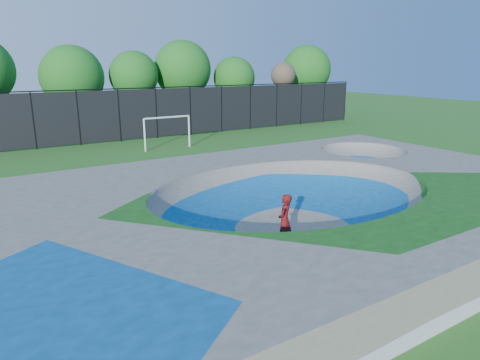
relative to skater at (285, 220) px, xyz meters
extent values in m
plane|color=#245D19|center=(1.49, 1.37, -0.89)|extent=(120.00, 120.00, 0.00)
cube|color=gray|center=(1.49, 1.37, -0.14)|extent=(22.00, 14.00, 1.50)
imported|color=#B2110E|center=(0.00, 0.00, 0.00)|extent=(0.78, 0.72, 1.79)
cube|color=black|center=(0.00, 0.00, -0.87)|extent=(0.76, 0.64, 0.05)
cylinder|color=white|center=(1.70, 17.59, 0.22)|extent=(0.12, 0.12, 2.23)
cylinder|color=white|center=(5.04, 17.59, 0.22)|extent=(0.12, 0.12, 2.23)
cylinder|color=white|center=(3.37, 17.59, 1.33)|extent=(3.34, 0.12, 0.12)
cylinder|color=black|center=(-4.51, 22.37, 1.11)|extent=(0.09, 0.09, 4.00)
cylinder|color=black|center=(-1.51, 22.37, 1.11)|extent=(0.09, 0.09, 4.00)
cylinder|color=black|center=(1.49, 22.37, 1.11)|extent=(0.09, 0.09, 4.00)
cylinder|color=black|center=(4.49, 22.37, 1.11)|extent=(0.09, 0.09, 4.00)
cylinder|color=black|center=(7.49, 22.37, 1.11)|extent=(0.09, 0.09, 4.00)
cylinder|color=black|center=(10.49, 22.37, 1.11)|extent=(0.09, 0.09, 4.00)
cylinder|color=black|center=(13.49, 22.37, 1.11)|extent=(0.09, 0.09, 4.00)
cylinder|color=black|center=(16.49, 22.37, 1.11)|extent=(0.09, 0.09, 4.00)
cylinder|color=black|center=(19.49, 22.37, 1.11)|extent=(0.09, 0.09, 4.00)
cylinder|color=black|center=(22.49, 22.37, 1.11)|extent=(0.09, 0.09, 4.00)
cylinder|color=black|center=(25.49, 22.37, 1.11)|extent=(0.09, 0.09, 4.00)
cube|color=black|center=(1.49, 22.37, 1.11)|extent=(48.00, 0.03, 3.80)
cylinder|color=black|center=(1.49, 22.37, 3.11)|extent=(48.00, 0.08, 0.08)
cylinder|color=#422B21|center=(-0.58, 27.87, 0.52)|extent=(0.44, 0.44, 2.82)
sphere|color=#19611A|center=(-0.58, 27.87, 3.86)|extent=(5.17, 5.17, 5.17)
cylinder|color=#422B21|center=(4.57, 27.54, 0.72)|extent=(0.44, 0.44, 3.22)
sphere|color=#19611A|center=(4.57, 27.54, 3.93)|extent=(4.27, 4.27, 4.27)
cylinder|color=#422B21|center=(9.44, 27.87, 0.76)|extent=(0.44, 0.44, 3.31)
sphere|color=#19611A|center=(9.44, 27.87, 4.42)|extent=(5.35, 5.35, 5.35)
cylinder|color=#422B21|center=(14.73, 27.15, 0.56)|extent=(0.44, 0.44, 2.90)
sphere|color=#19611A|center=(14.73, 27.15, 3.56)|extent=(4.13, 4.13, 4.13)
cylinder|color=#422B21|center=(20.28, 26.34, 0.89)|extent=(0.44, 0.44, 3.57)
sphere|color=brown|center=(20.28, 26.34, 3.77)|extent=(2.60, 2.60, 2.60)
cylinder|color=#422B21|center=(25.32, 28.52, 0.65)|extent=(0.44, 0.44, 3.09)
sphere|color=#19611A|center=(25.32, 28.52, 4.26)|extent=(5.49, 5.49, 5.49)
camera|label=1|loc=(-8.20, -10.27, 4.93)|focal=32.00mm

